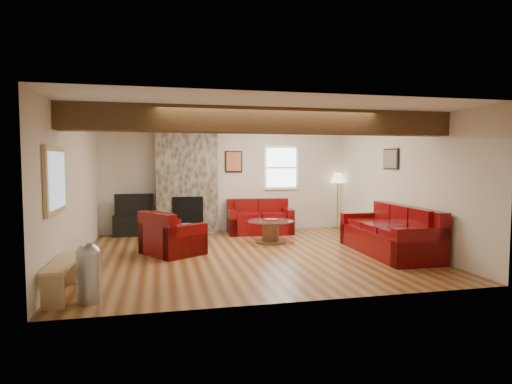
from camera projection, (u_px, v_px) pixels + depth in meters
room at (251, 186)px, 7.75m from camera, size 8.00×8.00×8.00m
oak_beam at (268, 121)px, 6.46m from camera, size 6.00×0.36×0.38m
chimney_breast at (187, 182)px, 9.96m from camera, size 1.40×0.67×2.50m
back_window at (281, 168)px, 10.66m from camera, size 0.90×0.08×1.10m
hatch_window at (55, 180)px, 5.63m from camera, size 0.08×1.00×0.90m
ceiling_dome at (285, 125)px, 8.74m from camera, size 0.40×0.40×0.18m
artwork_back at (234, 162)px, 10.39m from camera, size 0.42×0.06×0.52m
artwork_right at (391, 159)px, 8.66m from camera, size 0.06×0.55×0.42m
sofa_three at (388, 230)px, 7.86m from camera, size 1.00×2.28×0.87m
loveseat at (260, 216)px, 10.13m from camera, size 1.56×0.97×0.80m
armchair_red at (173, 233)px, 7.83m from camera, size 1.25×1.29×0.79m
coffee_table at (271, 232)px, 8.93m from camera, size 0.96×0.96×0.50m
tv_cabinet at (135, 225)px, 9.80m from camera, size 0.95×0.38×0.48m
television at (134, 204)px, 9.77m from camera, size 0.86×0.11×0.50m
floor_lamp at (338, 181)px, 10.85m from camera, size 0.36×0.36×1.42m
pine_bench at (63, 279)px, 5.39m from camera, size 0.27×1.15×0.43m
pedal_bin at (89, 273)px, 5.12m from camera, size 0.36×0.36×0.72m
coal_bucket at (187, 231)px, 9.44m from camera, size 0.35×0.35×0.33m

